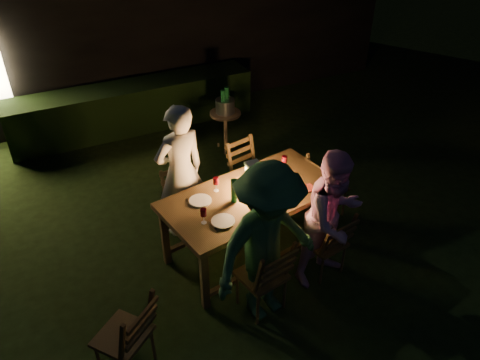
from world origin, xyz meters
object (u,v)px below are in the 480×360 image
chair_spare (127,347)px  bottle_bucket_a (223,105)px  chair_near_right (325,253)px  person_house_side (180,172)px  lantern (253,178)px  bottle_bucket_b (227,101)px  chair_far_right (249,186)px  chair_near_left (262,287)px  dining_table (252,199)px  chair_end (326,196)px  chair_far_left (186,214)px  side_table (225,117)px  person_opp_left (267,245)px  ice_bucket (225,106)px  bottle_table (234,191)px  person_opp_right (333,218)px

chair_spare → bottle_bucket_a: bearing=15.0°
chair_near_right → person_house_side: bearing=120.9°
lantern → bottle_bucket_b: bearing=71.9°
chair_far_right → lantern: 1.13m
chair_near_left → lantern: size_ratio=2.81×
dining_table → chair_end: 1.32m
lantern → chair_far_left: bearing=134.7°
side_table → bottle_bucket_b: (0.05, 0.04, 0.24)m
dining_table → chair_far_left: chair_far_left is taller
person_opp_left → ice_bucket: 3.41m
chair_spare → lantern: bearing=-8.9°
chair_far_left → chair_far_right: (0.98, 0.17, 0.02)m
chair_near_left → chair_far_left: 1.54m
chair_near_left → chair_spare: size_ratio=1.01×
person_house_side → bottle_table: bearing=103.7°
chair_spare → person_house_side: (1.17, 1.66, 0.57)m
chair_near_left → chair_far_left: size_ratio=1.09×
bottle_bucket_a → bottle_bucket_b: size_ratio=1.00×
person_opp_right → side_table: bearing=77.0°
person_opp_left → ice_bucket: person_opp_left is taller
dining_table → side_table: 2.47m
chair_far_left → lantern: (0.62, -0.62, 0.73)m
bottle_table → ice_bucket: 2.60m
side_table → ice_bucket: bearing=0.0°
dining_table → bottle_bucket_b: (0.80, 2.39, 0.06)m
ice_bucket → lantern: bearing=-107.2°
chair_near_right → person_opp_left: size_ratio=0.50×
person_house_side → person_opp_right: (1.17, -1.46, -0.07)m
chair_end → bottle_bucket_a: bearing=-172.1°
person_opp_right → bottle_table: person_opp_right is taller
chair_far_right → chair_end: bearing=128.6°
person_house_side → bottle_table: person_house_side is taller
chair_far_left → ice_bucket: (1.33, 1.67, 0.50)m
bottle_table → bottle_bucket_b: bearing=66.7°
person_house_side → bottle_bucket_a: person_house_side is taller
chair_far_right → chair_near_right: bearing=83.3°
chair_spare → ice_bucket: bearing=14.8°
lantern → bottle_bucket_a: bearing=73.7°
chair_end → bottle_table: 1.64m
chair_near_left → bottle_table: size_ratio=3.51×
bottle_table → side_table: 2.62m
person_opp_left → bottle_bucket_b: 3.46m
chair_far_right → ice_bucket: chair_far_right is taller
chair_far_left → chair_far_right: size_ratio=0.94×
chair_far_right → chair_spare: chair_spare is taller
side_table → bottle_bucket_b: 0.25m
chair_near_left → chair_spare: (-1.45, -0.10, -0.00)m
dining_table → person_opp_right: size_ratio=1.36×
lantern → ice_bucket: 2.41m
bottle_bucket_a → bottle_table: bearing=-111.9°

